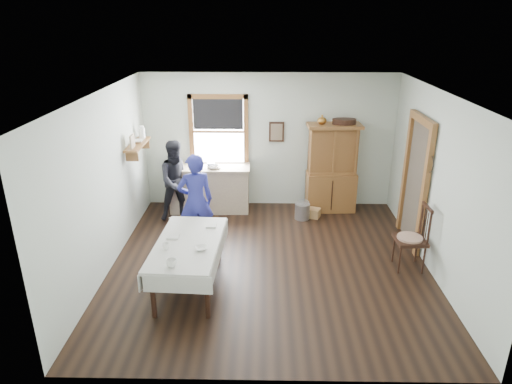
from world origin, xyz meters
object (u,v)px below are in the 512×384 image
at_px(work_counter, 210,188).
at_px(figure_dark, 178,183).
at_px(dining_table, 189,264).
at_px(woman_blue, 196,204).
at_px(china_hutch, 332,168).
at_px(pail, 302,211).
at_px(spindle_chair, 411,237).
at_px(wicker_basket, 312,213).

distance_m(work_counter, figure_dark, 0.74).
relative_size(work_counter, figure_dark, 1.12).
distance_m(dining_table, figure_dark, 2.46).
height_order(woman_blue, figure_dark, woman_blue).
relative_size(china_hutch, pail, 5.71).
bearing_deg(woman_blue, china_hutch, -165.98).
bearing_deg(spindle_chair, china_hutch, 110.29).
bearing_deg(wicker_basket, pail, -158.59).
relative_size(pail, wicker_basket, 1.01).
xyz_separation_m(spindle_chair, wicker_basket, (-1.32, 1.89, -0.44)).
xyz_separation_m(dining_table, woman_blue, (-0.06, 1.25, 0.40)).
xyz_separation_m(china_hutch, figure_dark, (-2.99, -0.46, -0.16)).
xyz_separation_m(work_counter, figure_dark, (-0.55, -0.42, 0.26)).
distance_m(china_hutch, spindle_chair, 2.47).
distance_m(wicker_basket, figure_dark, 2.67).
bearing_deg(dining_table, woman_blue, 92.78).
height_order(china_hutch, wicker_basket, china_hutch).
relative_size(work_counter, pail, 5.21).
relative_size(china_hutch, dining_table, 1.00).
bearing_deg(woman_blue, dining_table, 74.37).
xyz_separation_m(work_counter, china_hutch, (2.43, 0.04, 0.42)).
bearing_deg(china_hutch, spindle_chair, -70.95).
height_order(work_counter, china_hutch, china_hutch).
bearing_deg(work_counter, woman_blue, -92.82).
distance_m(spindle_chair, figure_dark, 4.31).
relative_size(dining_table, wicker_basket, 5.74).
height_order(work_counter, wicker_basket, work_counter).
relative_size(dining_table, figure_dark, 1.23).
bearing_deg(spindle_chair, woman_blue, 166.66).
xyz_separation_m(china_hutch, spindle_chair, (0.92, -2.27, -0.35)).
bearing_deg(pail, woman_blue, -149.23).
height_order(wicker_basket, woman_blue, woman_blue).
relative_size(spindle_chair, woman_blue, 0.70).
xyz_separation_m(wicker_basket, woman_blue, (-2.09, -1.20, 0.67)).
bearing_deg(china_hutch, wicker_basket, -139.75).
bearing_deg(pail, wicker_basket, 21.41).
xyz_separation_m(spindle_chair, figure_dark, (-3.91, 1.81, 0.19)).
height_order(dining_table, wicker_basket, dining_table).
bearing_deg(wicker_basket, figure_dark, -178.10).
relative_size(china_hutch, figure_dark, 1.23).
bearing_deg(dining_table, wicker_basket, 50.44).
xyz_separation_m(dining_table, pail, (1.83, 2.38, -0.20)).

